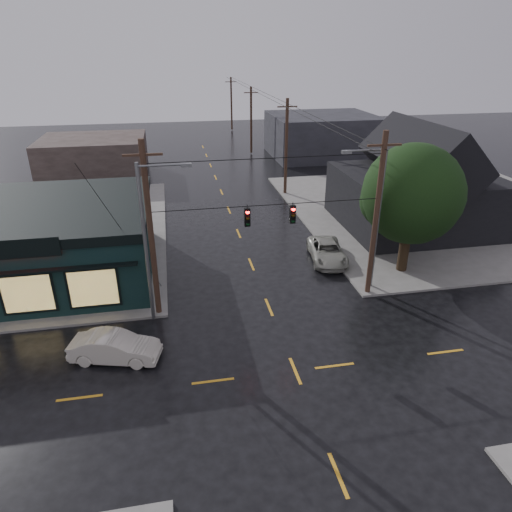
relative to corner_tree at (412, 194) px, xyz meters
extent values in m
plane|color=black|center=(-10.07, -8.97, -5.57)|extent=(160.00, 160.00, 0.00)
cube|color=slate|center=(9.93, 11.03, -5.49)|extent=(28.00, 28.00, 0.15)
cube|color=black|center=(-25.07, 4.03, -3.32)|extent=(16.00, 12.00, 4.20)
cube|color=black|center=(-25.07, 4.03, -0.92)|extent=(16.30, 12.30, 0.60)
cube|color=black|center=(4.93, 8.03, -3.17)|extent=(12.00, 11.00, 4.50)
cylinder|color=black|center=(0.00, 0.00, -3.43)|extent=(0.70, 0.70, 3.97)
sphere|color=black|center=(0.00, 0.00, 0.02)|extent=(6.54, 6.54, 6.54)
cylinder|color=black|center=(-10.07, -2.47, 0.73)|extent=(13.00, 0.04, 0.04)
cube|color=#302623|center=(-24.07, 31.03, -3.37)|extent=(12.00, 10.00, 4.40)
cube|color=#232328|center=(5.93, 36.03, -2.77)|extent=(14.00, 12.00, 5.60)
imported|color=beige|center=(-18.66, -6.43, -4.84)|extent=(4.66, 2.60, 1.45)
imported|color=#999A8E|center=(-4.52, 2.65, -4.86)|extent=(2.98, 5.34, 1.41)
camera|label=1|loc=(-15.24, -25.99, 8.83)|focal=32.00mm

